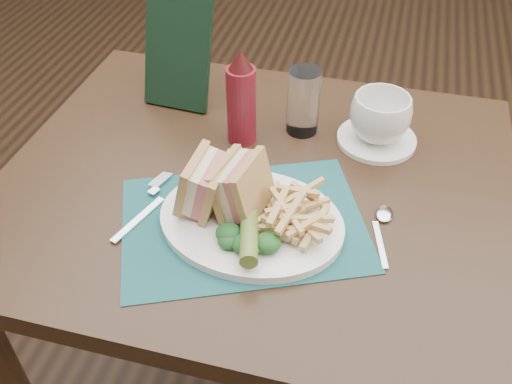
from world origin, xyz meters
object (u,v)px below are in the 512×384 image
at_px(saucer, 376,139).
at_px(check_presenter, 178,53).
at_px(sandwich_half_a, 192,181).
at_px(drinking_glass, 303,102).
at_px(table_main, 256,308).
at_px(plate, 251,221).
at_px(sandwich_half_b, 230,182).
at_px(placemat, 243,223).
at_px(coffee_cup, 380,118).
at_px(ketchup_bottle, 241,97).

bearing_deg(saucer, check_presenter, 173.49).
distance_m(sandwich_half_a, drinking_glass, 0.30).
height_order(table_main, plate, plate).
distance_m(table_main, sandwich_half_a, 0.46).
height_order(table_main, sandwich_half_b, sandwich_half_b).
height_order(saucer, drinking_glass, drinking_glass).
relative_size(placemat, check_presenter, 1.74).
relative_size(table_main, drinking_glass, 6.92).
xyz_separation_m(coffee_cup, drinking_glass, (-0.15, 0.00, 0.01)).
distance_m(sandwich_half_b, saucer, 0.34).
relative_size(saucer, drinking_glass, 1.15).
bearing_deg(sandwich_half_b, table_main, 91.16).
height_order(placemat, ketchup_bottle, ketchup_bottle).
bearing_deg(coffee_cup, sandwich_half_b, -129.16).
relative_size(sandwich_half_a, drinking_glass, 0.74).
distance_m(plate, sandwich_half_b, 0.07).
xyz_separation_m(saucer, coffee_cup, (0.00, 0.00, 0.05)).
bearing_deg(plate, ketchup_bottle, 113.64).
bearing_deg(sandwich_half_b, saucer, 61.71).
xyz_separation_m(sandwich_half_b, check_presenter, (-0.20, 0.31, 0.04)).
xyz_separation_m(table_main, sandwich_half_b, (-0.02, -0.10, 0.44)).
xyz_separation_m(plate, ketchup_bottle, (-0.08, 0.23, 0.08)).
bearing_deg(placemat, saucer, 56.44).
distance_m(table_main, sandwich_half_b, 0.45).
distance_m(plate, check_presenter, 0.42).
bearing_deg(check_presenter, sandwich_half_a, -62.59).
bearing_deg(table_main, coffee_cup, 39.79).
xyz_separation_m(placemat, drinking_glass, (0.04, 0.28, 0.06)).
height_order(table_main, saucer, saucer).
xyz_separation_m(coffee_cup, check_presenter, (-0.41, 0.05, 0.05)).
bearing_deg(ketchup_bottle, placemat, -73.76).
bearing_deg(ketchup_bottle, table_main, -62.70).
xyz_separation_m(ketchup_bottle, check_presenter, (-0.16, 0.10, 0.01)).
distance_m(table_main, drinking_glass, 0.47).
bearing_deg(saucer, placemat, -123.56).
distance_m(plate, saucer, 0.33).
bearing_deg(coffee_cup, saucer, 0.00).
bearing_deg(coffee_cup, plate, -121.48).
height_order(table_main, placemat, placemat).
distance_m(placemat, saucer, 0.34).
xyz_separation_m(saucer, ketchup_bottle, (-0.25, -0.06, 0.09)).
xyz_separation_m(saucer, check_presenter, (-0.41, 0.05, 0.10)).
relative_size(plate, sandwich_half_a, 3.11).
xyz_separation_m(drinking_glass, check_presenter, (-0.26, 0.05, 0.04)).
xyz_separation_m(sandwich_half_a, drinking_glass, (0.13, 0.27, -0.00)).
height_order(placemat, plate, plate).
distance_m(saucer, coffee_cup, 0.05).
bearing_deg(check_presenter, saucer, -2.60).
bearing_deg(plate, placemat, 179.28).
bearing_deg(coffee_cup, sandwich_half_a, -135.06).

